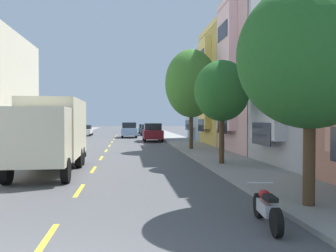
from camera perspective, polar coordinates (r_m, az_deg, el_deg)
ground_plane at (r=35.46m, az=-9.03°, el=-2.74°), size 160.00×160.00×0.00m
sidewalk_left at (r=34.55m, az=-21.05°, el=-2.80°), size 3.20×120.00×0.14m
sidewalk_right at (r=33.87m, az=2.91°, el=-2.80°), size 3.20×120.00×0.14m
lane_centerline_dashes at (r=29.98m, az=-9.52°, el=-3.46°), size 0.14×47.20×0.01m
townhouse_third_rose at (r=27.48m, az=21.00°, el=7.37°), size 11.79×7.11×11.25m
townhouse_fourth_mustard at (r=34.16m, az=15.59°, el=5.66°), size 12.15×7.11×10.63m
townhouse_fifth_powder_blue at (r=41.08m, az=12.12°, el=4.45°), size 12.72×7.11×9.96m
street_tree_nearest at (r=10.29m, az=21.63°, el=10.34°), size 3.83×3.83×5.89m
street_tree_second at (r=18.54m, az=8.55°, el=5.52°), size 2.82×2.82×5.26m
street_tree_third at (r=27.31m, az=3.71°, el=6.75°), size 3.95×3.95×7.51m
delivery_box_truck at (r=17.14m, az=-17.98°, el=-0.66°), size 2.54×7.51×3.34m
parked_wagon_black at (r=52.13m, az=-3.34°, el=-0.59°), size 1.82×4.70×1.50m
parked_suv_burgundy at (r=38.08m, az=-2.48°, el=-0.97°), size 1.95×4.80×1.93m
parked_hatchback_teal at (r=58.62m, az=-3.84°, el=-0.43°), size 1.81×4.03×1.50m
parked_hatchback_white at (r=51.66m, az=-12.97°, el=-0.68°), size 1.74×4.00×1.50m
parked_wagon_silver at (r=26.85m, az=-19.50°, el=-2.35°), size 1.93×4.74×1.50m
moving_sky_sedan at (r=46.07m, az=-6.19°, el=-0.60°), size 1.95×4.80×1.93m
parked_motorcycle at (r=8.59m, az=15.41°, el=-12.48°), size 0.62×2.05×0.90m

